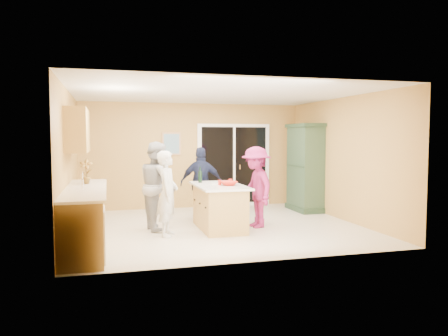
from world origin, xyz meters
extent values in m
plane|color=white|center=(0.00, 0.00, 0.00)|extent=(5.50, 5.50, 0.00)
cube|color=silver|center=(0.00, 0.00, 2.60)|extent=(5.50, 5.00, 0.10)
cube|color=#E7BD5F|center=(0.00, 2.50, 1.30)|extent=(5.50, 0.10, 2.60)
cube|color=#E7BD5F|center=(0.00, -2.50, 1.30)|extent=(5.50, 0.10, 2.60)
cube|color=#E7BD5F|center=(-2.75, 0.00, 1.30)|extent=(0.10, 5.00, 2.60)
cube|color=#E7BD5F|center=(2.75, 0.00, 1.30)|extent=(0.10, 5.00, 2.60)
cube|color=tan|center=(-2.45, -0.90, 0.45)|extent=(0.60, 3.00, 0.90)
cube|color=silver|center=(-2.44, -2.00, 0.40)|extent=(0.62, 0.60, 0.72)
cube|color=beige|center=(-2.44, -0.90, 0.92)|extent=(0.65, 3.05, 0.04)
cylinder|color=silver|center=(-2.45, -1.40, 1.09)|extent=(0.02, 0.02, 0.30)
cube|color=tan|center=(-2.58, -0.20, 1.88)|extent=(0.35, 1.60, 0.75)
cube|color=white|center=(1.05, 2.47, 1.05)|extent=(1.90, 0.05, 2.10)
cube|color=black|center=(1.05, 2.46, 1.05)|extent=(1.70, 0.03, 1.94)
cube|color=white|center=(1.05, 2.45, 1.05)|extent=(0.06, 0.04, 1.94)
cube|color=silver|center=(1.20, 2.44, 1.00)|extent=(0.02, 0.03, 0.12)
cube|color=tan|center=(-0.55, 2.48, 1.60)|extent=(0.46, 0.03, 0.56)
cube|color=teal|center=(-0.55, 2.47, 1.60)|extent=(0.38, 0.02, 0.48)
cube|color=tan|center=(-0.03, -0.21, 0.41)|extent=(0.74, 1.44, 0.82)
cube|color=beige|center=(-0.03, -0.21, 0.83)|extent=(0.88, 1.62, 0.04)
cube|color=black|center=(-0.03, -0.21, 0.05)|extent=(0.67, 1.37, 0.09)
cube|color=#233925|center=(2.49, 1.31, 0.06)|extent=(0.58, 1.09, 0.12)
cube|color=#364F35|center=(2.49, 1.31, 1.03)|extent=(0.51, 1.03, 1.94)
cube|color=#233925|center=(2.49, 1.31, 2.04)|extent=(0.60, 1.13, 0.08)
imported|color=silver|center=(-1.06, -0.54, 0.76)|extent=(0.51, 0.64, 1.52)
imported|color=#A9A9AC|center=(-1.17, 0.08, 0.84)|extent=(0.75, 0.90, 1.68)
imported|color=#1C203D|center=(-0.14, 0.89, 0.77)|extent=(0.97, 0.57, 1.55)
imported|color=#8C1E5F|center=(0.71, -0.22, 0.79)|extent=(0.70, 1.08, 1.58)
imported|color=red|center=(0.12, -0.35, 0.89)|extent=(0.36, 0.36, 0.08)
imported|color=#AB2C11|center=(-2.45, -0.24, 1.16)|extent=(0.25, 0.19, 0.44)
cylinder|color=red|center=(-0.03, -0.26, 0.90)|extent=(0.08, 0.08, 0.09)
cylinder|color=red|center=(0.21, -0.17, 0.90)|extent=(0.09, 0.09, 0.10)
cylinder|color=black|center=(-0.30, 0.26, 0.97)|extent=(0.07, 0.07, 0.23)
cylinder|color=black|center=(-0.30, 0.26, 1.13)|extent=(0.03, 0.03, 0.09)
cylinder|color=silver|center=(-0.02, 0.02, 0.86)|extent=(0.29, 0.29, 0.01)
camera|label=1|loc=(-2.09, -8.23, 1.75)|focal=35.00mm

